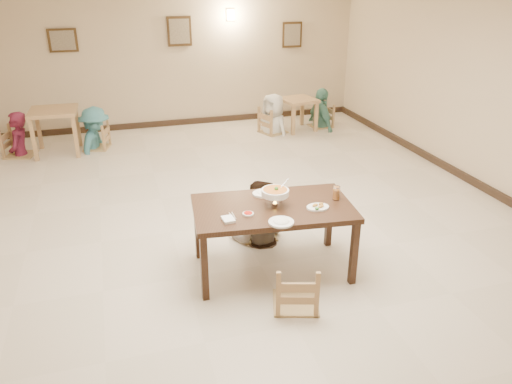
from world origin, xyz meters
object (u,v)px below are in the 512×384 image
object	(u,v)px
bg_diner_c	(274,94)
bg_chair_rr	(321,105)
curry_warmer	(275,193)
bg_table_right	(298,105)
bg_table_left	(54,117)
main_diner	(258,181)
bg_chair_lr	(94,125)
main_table	(273,213)
bg_diner_a	(13,112)
bg_diner_d	(322,88)
bg_chair_rl	(273,109)
chair_far	(259,204)
drink_glass	(336,193)
bg_diner_b	(92,107)
chair_near	(297,264)
bg_chair_ll	(16,129)

from	to	relation	value
bg_diner_c	bg_chair_rr	bearing A→B (deg)	69.55
curry_warmer	bg_table_right	distance (m)	5.59
bg_table_left	main_diner	bearing A→B (deg)	-58.19
bg_table_left	bg_chair_lr	xyz separation A→B (m)	(0.68, 0.07, -0.22)
main_table	bg_table_left	xyz separation A→B (m)	(-2.57, 4.98, -0.03)
bg_diner_a	bg_diner_d	xyz separation A→B (m)	(6.09, 0.14, 0.02)
bg_chair_rr	main_diner	bearing A→B (deg)	-38.12
main_diner	bg_chair_rl	distance (m)	4.62
bg_table_right	bg_chair_rl	size ratio (longest dim) A/B	0.76
main_table	chair_far	xyz separation A→B (m)	(0.09, 0.81, -0.28)
chair_far	bg_diner_a	bearing A→B (deg)	132.20
drink_glass	bg_chair_lr	distance (m)	5.74
bg_diner_b	bg_diner_c	xyz separation A→B (m)	(3.59, -0.00, 0.02)
drink_glass	bg_diner_b	bearing A→B (deg)	117.22
curry_warmer	bg_diner_b	distance (m)	5.41
main_table	chair_near	bearing A→B (deg)	-81.85
main_table	drink_glass	distance (m)	0.75
main_table	bg_diner_b	xyz separation A→B (m)	(-1.89, 5.05, 0.08)
curry_warmer	bg_table_left	size ratio (longest dim) A/B	0.39
chair_far	bg_chair_ll	size ratio (longest dim) A/B	0.87
bg_table_right	bg_diner_a	world-z (taller)	bg_diner_a
bg_diner_b	bg_diner_d	distance (m)	4.74
main_table	main_diner	distance (m)	0.74
bg_chair_ll	bg_chair_rl	world-z (taller)	bg_chair_rl
bg_chair_lr	bg_chair_rr	distance (m)	4.74
chair_far	bg_table_right	world-z (taller)	chair_far
bg_table_left	bg_chair_ll	world-z (taller)	bg_chair_ll
chair_far	main_diner	world-z (taller)	main_diner
main_table	bg_table_left	world-z (taller)	bg_table_left
bg_table_left	bg_chair_rr	distance (m)	5.42
bg_chair_rr	bg_diner_c	size ratio (longest dim) A/B	0.58
bg_table_right	main_diner	bearing A→B (deg)	-116.94
bg_table_left	bg_chair_lr	size ratio (longest dim) A/B	0.91
chair_near	bg_diner_a	size ratio (longest dim) A/B	0.59
main_table	bg_diner_c	distance (m)	5.33
chair_near	drink_glass	size ratio (longest dim) A/B	6.18
drink_glass	bg_diner_c	bearing A→B (deg)	79.17
main_table	bg_diner_b	size ratio (longest dim) A/B	1.13
chair_far	bg_chair_rl	bearing A→B (deg)	72.92
bg_table_left	bg_chair_ll	xyz separation A→B (m)	(-0.68, 0.04, -0.18)
chair_near	bg_chair_rr	size ratio (longest dim) A/B	1.02
bg_chair_rr	chair_far	bearing A→B (deg)	-38.32
main_table	bg_chair_ll	distance (m)	5.98
drink_glass	bg_diner_d	distance (m)	5.62
curry_warmer	bg_chair_ll	size ratio (longest dim) A/B	0.32
bg_chair_rr	bg_diner_d	distance (m)	0.37
bg_table_right	bg_chair_rl	world-z (taller)	bg_chair_rl
bg_chair_lr	bg_chair_rr	bearing A→B (deg)	108.84
chair_far	bg_diner_c	size ratio (longest dim) A/B	0.54
chair_near	bg_chair_rr	distance (m)	6.50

